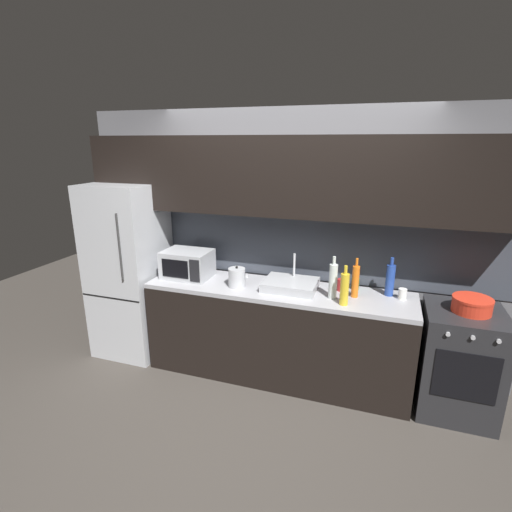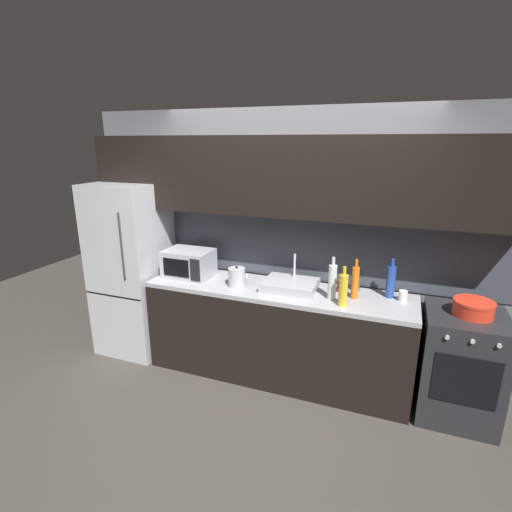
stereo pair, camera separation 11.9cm
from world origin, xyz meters
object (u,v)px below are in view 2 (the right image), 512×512
refrigerator (132,269)px  wine_bottle_yellow (343,290)px  wine_bottle_clear (332,282)px  cooking_pot (473,308)px  kettle (237,277)px  mug_green (356,285)px  wine_bottle_blue (391,281)px  wine_bottle_orange (355,282)px  mug_red (342,286)px  mug_white (403,296)px  oven_range (460,365)px  microwave (189,263)px

refrigerator → wine_bottle_yellow: bearing=-4.4°
wine_bottle_clear → cooking_pot: wine_bottle_clear is taller
kettle → mug_green: kettle is taller
wine_bottle_blue → wine_bottle_orange: size_ratio=0.99×
refrigerator → cooking_pot: bearing=0.0°
wine_bottle_orange → mug_red: wine_bottle_orange is taller
refrigerator → wine_bottle_orange: bearing=0.7°
wine_bottle_blue → wine_bottle_clear: wine_bottle_clear is taller
mug_white → mug_red: size_ratio=0.85×
mug_white → mug_red: 0.52m
mug_white → mug_red: bearing=176.6°
oven_range → wine_bottle_orange: wine_bottle_orange is taller
wine_bottle_yellow → mug_red: 0.33m
mug_green → wine_bottle_yellow: bearing=-98.6°
microwave → oven_range: bearing=-0.5°
wine_bottle_yellow → mug_green: size_ratio=3.23×
kettle → wine_bottle_orange: wine_bottle_orange is taller
microwave → mug_red: microwave is taller
wine_bottle_yellow → mug_red: (-0.06, 0.31, -0.09)m
oven_range → cooking_pot: cooking_pot is taller
oven_range → wine_bottle_clear: bearing=-176.7°
kettle → wine_bottle_orange: (1.06, 0.10, 0.06)m
cooking_pot → wine_bottle_yellow: bearing=-170.0°
mug_green → wine_bottle_clear: bearing=-121.0°
wine_bottle_clear → mug_white: 0.61m
wine_bottle_clear → cooking_pot: size_ratio=1.25×
oven_range → wine_bottle_clear: (-1.06, -0.06, 0.61)m
refrigerator → wine_bottle_clear: refrigerator is taller
microwave → wine_bottle_blue: (1.90, 0.14, 0.01)m
wine_bottle_orange → wine_bottle_clear: bearing=-153.7°
mug_green → wine_bottle_orange: bearing=-86.7°
microwave → mug_red: bearing=4.5°
wine_bottle_blue → wine_bottle_clear: bearing=-154.4°
mug_white → cooking_pot: bearing=-11.7°
oven_range → mug_green: 1.04m
wine_bottle_blue → oven_range: bearing=-15.1°
microwave → cooking_pot: (2.52, -0.02, -0.07)m
refrigerator → cooking_pot: (3.20, 0.00, 0.06)m
wine_bottle_clear → mug_red: (0.05, 0.20, -0.10)m
kettle → wine_bottle_blue: 1.36m
oven_range → mug_white: bearing=167.5°
kettle → mug_white: (1.45, 0.18, -0.04)m
wine_bottle_blue → microwave: bearing=-175.8°
wine_bottle_blue → refrigerator: bearing=-176.5°
wine_bottle_blue → mug_green: bearing=168.6°
refrigerator → wine_bottle_orange: (2.30, 0.03, 0.15)m
refrigerator → mug_green: bearing=5.5°
refrigerator → wine_bottle_yellow: size_ratio=5.33×
mug_green → mug_white: size_ratio=1.13×
kettle → wine_bottle_clear: wine_bottle_clear is taller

